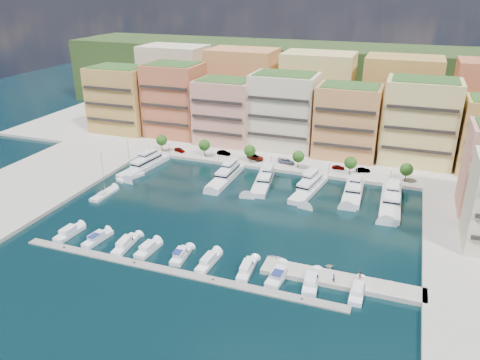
{
  "coord_description": "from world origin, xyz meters",
  "views": [
    {
      "loc": [
        37.53,
        -101.17,
        54.72
      ],
      "look_at": [
        -1.69,
        6.9,
        6.0
      ],
      "focal_mm": 35.0,
      "sensor_mm": 36.0,
      "label": 1
    }
  ],
  "objects_px": {
    "tree_3": "(298,157)",
    "tree_4": "(351,163)",
    "cruiser_3": "(148,249)",
    "cruiser_4": "(181,256)",
    "lamppost_0": "(169,146)",
    "yacht_3": "(264,180)",
    "car_4": "(338,167)",
    "cruiser_7": "(278,276)",
    "tree_0": "(162,140)",
    "cruiser_8": "(311,282)",
    "cruiser_2": "(126,244)",
    "sailboat_1": "(104,195)",
    "person_0": "(334,278)",
    "sailboat_2": "(130,177)",
    "car_1": "(224,153)",
    "cruiser_6": "(247,269)",
    "tree_5": "(407,169)",
    "tree_2": "(250,151)",
    "lamppost_4": "(391,173)",
    "yacht_6": "(391,200)",
    "tender_1": "(329,266)",
    "car_2": "(255,157)",
    "lamppost_1": "(218,152)",
    "lamppost_2": "(272,159)",
    "tender_0": "(276,259)",
    "tree_1": "(204,145)",
    "person_1": "(359,275)",
    "yacht_0": "(145,165)",
    "cruiser_1": "(97,239)",
    "cruiser_9": "(357,292)",
    "yacht_2": "(226,175)",
    "cruiser_0": "(69,233)",
    "car_5": "(363,170)",
    "lamppost_3": "(329,166)",
    "car_0": "(180,150)",
    "yacht_5": "(353,191)",
    "tender_3": "(391,282)",
    "car_3": "(286,161)"
  },
  "relations": [
    {
      "from": "lamppost_0",
      "to": "lamppost_2",
      "type": "bearing_deg",
      "value": 0.0
    },
    {
      "from": "tree_3",
      "to": "yacht_6",
      "type": "bearing_deg",
      "value": -27.09
    },
    {
      "from": "person_0",
      "to": "car_5",
      "type": "bearing_deg",
      "value": -43.13
    },
    {
      "from": "tender_1",
      "to": "cruiser_6",
      "type": "bearing_deg",
      "value": 95.28
    },
    {
      "from": "lamppost_2",
      "to": "lamppost_4",
      "type": "height_order",
      "value": "same"
    },
    {
      "from": "cruiser_3",
      "to": "car_2",
      "type": "bearing_deg",
      "value": 85.45
    },
    {
      "from": "cruiser_6",
      "to": "tree_5",
      "type": "bearing_deg",
      "value": 63.64
    },
    {
      "from": "cruiser_2",
      "to": "cruiser_4",
      "type": "xyz_separation_m",
      "value": [
        13.74,
        0.01,
        0.02
      ]
    },
    {
      "from": "sailboat_2",
      "to": "car_1",
      "type": "xyz_separation_m",
      "value": [
        19.89,
        26.37,
        1.43
      ]
    },
    {
      "from": "yacht_0",
      "to": "tender_1",
      "type": "distance_m",
      "value": 74.67
    },
    {
      "from": "cruiser_2",
      "to": "car_5",
      "type": "bearing_deg",
      "value": 53.53
    },
    {
      "from": "cruiser_0",
      "to": "cruiser_9",
      "type": "height_order",
      "value": "same"
    },
    {
      "from": "tree_2",
      "to": "yacht_2",
      "type": "xyz_separation_m",
      "value": [
        -2.68,
        -13.94,
        -3.53
      ]
    },
    {
      "from": "cruiser_1",
      "to": "cruiser_7",
      "type": "xyz_separation_m",
      "value": [
        42.94,
        -0.0,
        -0.0
      ]
    },
    {
      "from": "tender_0",
      "to": "tree_1",
      "type": "bearing_deg",
      "value": 34.7
    },
    {
      "from": "tree_3",
      "to": "person_1",
      "type": "height_order",
      "value": "tree_3"
    },
    {
      "from": "sailboat_1",
      "to": "person_0",
      "type": "xyz_separation_m",
      "value": [
        66.92,
        -20.5,
        1.6
      ]
    },
    {
      "from": "yacht_5",
      "to": "tender_1",
      "type": "bearing_deg",
      "value": -89.81
    },
    {
      "from": "cruiser_8",
      "to": "yacht_2",
      "type": "bearing_deg",
      "value": 128.59
    },
    {
      "from": "lamppost_2",
      "to": "cruiser_3",
      "type": "bearing_deg",
      "value": -101.89
    },
    {
      "from": "cruiser_3",
      "to": "cruiser_4",
      "type": "distance_m",
      "value": 7.92
    },
    {
      "from": "tree_3",
      "to": "lamppost_0",
      "type": "relative_size",
      "value": 1.35
    },
    {
      "from": "lamppost_4",
      "to": "sailboat_1",
      "type": "xyz_separation_m",
      "value": [
        -74.19,
        -34.35,
        -3.52
      ]
    },
    {
      "from": "yacht_3",
      "to": "car_4",
      "type": "xyz_separation_m",
      "value": [
        19.11,
        16.64,
        0.45
      ]
    },
    {
      "from": "tree_0",
      "to": "car_3",
      "type": "distance_m",
      "value": 43.76
    },
    {
      "from": "lamppost_1",
      "to": "lamppost_2",
      "type": "bearing_deg",
      "value": 0.0
    },
    {
      "from": "yacht_2",
      "to": "tender_3",
      "type": "distance_m",
      "value": 63.09
    },
    {
      "from": "cruiser_9",
      "to": "sailboat_1",
      "type": "height_order",
      "value": "sailboat_1"
    },
    {
      "from": "yacht_0",
      "to": "yacht_3",
      "type": "distance_m",
      "value": 39.21
    },
    {
      "from": "tree_0",
      "to": "lamppost_2",
      "type": "relative_size",
      "value": 1.35
    },
    {
      "from": "tree_0",
      "to": "yacht_3",
      "type": "distance_m",
      "value": 43.28
    },
    {
      "from": "lamppost_4",
      "to": "tender_0",
      "type": "xyz_separation_m",
      "value": [
        -20.27,
        -49.83,
        -3.41
      ]
    },
    {
      "from": "car_1",
      "to": "cruiser_1",
      "type": "bearing_deg",
      "value": 176.9
    },
    {
      "from": "car_2",
      "to": "car_4",
      "type": "xyz_separation_m",
      "value": [
        26.99,
        0.56,
        -0.16
      ]
    },
    {
      "from": "lamppost_3",
      "to": "tender_0",
      "type": "height_order",
      "value": "lamppost_3"
    },
    {
      "from": "lamppost_1",
      "to": "cruiser_9",
      "type": "xyz_separation_m",
      "value": [
        51.47,
        -55.79,
        -3.28
      ]
    },
    {
      "from": "tree_0",
      "to": "cruiser_8",
      "type": "xyz_separation_m",
      "value": [
        64.55,
        -58.09,
        -4.2
      ]
    },
    {
      "from": "cruiser_1",
      "to": "car_3",
      "type": "distance_m",
      "value": 66.89
    },
    {
      "from": "yacht_3",
      "to": "person_0",
      "type": "xyz_separation_m",
      "value": [
        27.76,
        -43.65,
        0.7
      ]
    },
    {
      "from": "tree_3",
      "to": "tree_4",
      "type": "height_order",
      "value": "same"
    },
    {
      "from": "cruiser_1",
      "to": "car_2",
      "type": "xyz_separation_m",
      "value": [
        18.13,
        60.69,
        1.25
      ]
    },
    {
      "from": "car_4",
      "to": "cruiser_2",
      "type": "bearing_deg",
      "value": 141.68
    },
    {
      "from": "tree_4",
      "to": "car_0",
      "type": "height_order",
      "value": "tree_4"
    },
    {
      "from": "tree_2",
      "to": "lamppost_4",
      "type": "xyz_separation_m",
      "value": [
        44.0,
        -2.3,
        -0.92
      ]
    },
    {
      "from": "tree_5",
      "to": "yacht_6",
      "type": "relative_size",
      "value": 0.25
    },
    {
      "from": "tender_1",
      "to": "person_1",
      "type": "relative_size",
      "value": 0.99
    },
    {
      "from": "cruiser_8",
      "to": "car_0",
      "type": "relative_size",
      "value": 1.95
    },
    {
      "from": "cruiser_7",
      "to": "car_4",
      "type": "height_order",
      "value": "car_4"
    },
    {
      "from": "yacht_0",
      "to": "tree_1",
      "type": "bearing_deg",
      "value": 45.33
    },
    {
      "from": "tender_1",
      "to": "car_2",
      "type": "height_order",
      "value": "car_2"
    }
  ]
}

